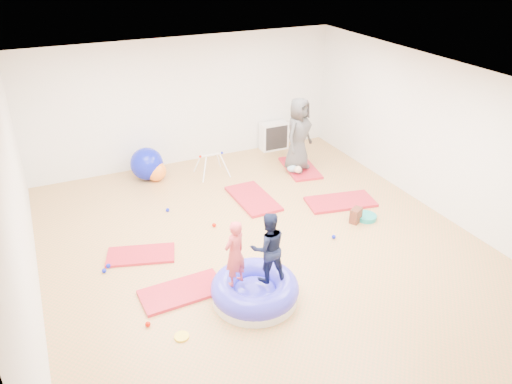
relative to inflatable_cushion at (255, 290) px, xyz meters
name	(u,v)px	position (x,y,z in m)	size (l,w,h in m)	color
room	(264,172)	(0.69, 1.17, 1.24)	(7.01, 8.01, 2.81)	tan
gym_mat_front_left	(182,292)	(-0.91, 0.57, -0.13)	(1.21, 0.61, 0.05)	red
gym_mat_mid_left	(141,255)	(-1.25, 1.76, -0.13)	(1.08, 0.54, 0.05)	red
gym_mat_center_back	(253,198)	(1.23, 2.76, -0.13)	(1.34, 0.67, 0.06)	red
gym_mat_right	(340,202)	(2.72, 1.92, -0.13)	(1.31, 0.66, 0.05)	red
gym_mat_rear_right	(300,168)	(2.79, 3.65, -0.13)	(1.27, 0.63, 0.05)	red
inflatable_cushion	(255,290)	(0.00, 0.00, 0.00)	(1.27, 1.27, 0.40)	silver
child_pink	(235,250)	(-0.27, 0.08, 0.71)	(0.37, 0.24, 1.00)	#D7444B
child_navy	(268,245)	(0.19, -0.02, 0.74)	(0.52, 0.40, 1.06)	#121937
adult_caregiver	(298,134)	(2.67, 3.59, 0.71)	(0.79, 0.51, 1.62)	#434345
infant	(295,168)	(2.54, 3.44, 0.00)	(0.34, 0.34, 0.20)	#95BFD3
ball_pit_balls	(183,251)	(-0.60, 1.55, -0.12)	(3.85, 2.99, 0.07)	#0D17C1
exercise_ball_blue	(147,164)	(-0.43, 4.58, 0.19)	(0.70, 0.70, 0.70)	#0D17C1
exercise_ball_orange	(156,171)	(-0.28, 4.42, 0.06)	(0.44, 0.44, 0.44)	orange
infant_play_gym	(211,161)	(0.88, 4.16, 0.18)	(0.66, 0.63, 0.50)	white
cube_shelf	(274,136)	(2.78, 4.96, 0.18)	(0.66, 0.33, 0.66)	white
balance_disc	(366,217)	(2.81, 1.21, -0.11)	(0.38, 0.38, 0.08)	teal
backpack	(356,215)	(2.57, 1.20, -0.02)	(0.24, 0.15, 0.28)	#943418
yellow_toy	(182,337)	(-1.19, -0.30, -0.14)	(0.20, 0.20, 0.03)	yellow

